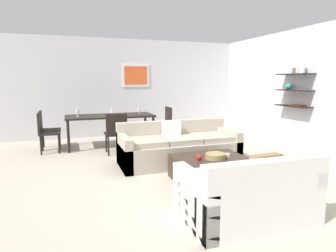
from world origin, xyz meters
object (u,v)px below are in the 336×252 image
coffee_table (212,170)px  dining_chair_left_near (45,130)px  dining_chair_right_far (164,121)px  decorative_bowl (215,156)px  dining_table (110,118)px  loveseat_white (247,194)px  wine_glass_foot (112,111)px  wine_glass_left_near (78,111)px  apple_on_coffee_table (199,157)px  dining_chair_left_far (46,127)px  wine_glass_right_far (139,109)px  wine_glass_left_far (77,111)px  candle_jar (227,155)px  dining_chair_foot (116,131)px  sofa_beige (178,148)px

coffee_table → dining_chair_left_near: size_ratio=1.26×
dining_chair_left_near → dining_chair_right_far: size_ratio=1.00×
decorative_bowl → dining_table: dining_table is taller
coffee_table → loveseat_white: bearing=-99.1°
decorative_bowl → wine_glass_foot: wine_glass_foot is taller
wine_glass_left_near → loveseat_white: bearing=-68.2°
coffee_table → apple_on_coffee_table: apple_on_coffee_table is taller
wine_glass_foot → wine_glass_left_near: 0.78m
dining_chair_left_far → wine_glass_right_far: size_ratio=6.05×
wine_glass_right_far → wine_glass_left_far: (-1.47, 0.00, 0.01)m
candle_jar → apple_on_coffee_table: bearing=179.8°
dining_chair_foot → loveseat_white: bearing=-74.9°
decorative_bowl → candle_jar: 0.22m
dining_table → wine_glass_right_far: bearing=8.3°
dining_chair_foot → wine_glass_right_far: wine_glass_right_far is taller
wine_glass_foot → dining_chair_left_far: bearing=158.2°
dining_table → wine_glass_left_far: size_ratio=13.33×
coffee_table → wine_glass_left_near: (-1.86, 2.96, 0.69)m
sofa_beige → wine_glass_left_near: 2.57m
sofa_beige → coffee_table: 1.18m
apple_on_coffee_table → wine_glass_left_near: (-1.62, 2.98, 0.45)m
candle_jar → dining_chair_foot: (-1.37, 2.24, 0.09)m
dining_chair_right_far → wine_glass_left_far: (-2.16, -0.09, 0.35)m
dining_chair_foot → dining_chair_left_far: (-1.43, 1.04, 0.00)m
coffee_table → sofa_beige: bearing=95.5°
decorative_bowl → dining_chair_foot: bearing=116.9°
sofa_beige → dining_chair_foot: dining_chair_foot is taller
dining_chair_left_far → dining_table: bearing=-7.8°
dining_chair_left_near → decorative_bowl: bearing=-48.5°
candle_jar → dining_chair_left_far: (-2.80, 3.28, 0.09)m
dining_table → dining_chair_left_near: (-1.43, -0.20, -0.18)m
candle_jar → wine_glass_left_far: wine_glass_left_far is taller
decorative_bowl → dining_chair_foot: size_ratio=0.35×
decorative_bowl → candle_jar: size_ratio=4.08×
sofa_beige → dining_chair_left_near: bearing=145.1°
dining_chair_left_far → dining_chair_right_far: bearing=0.0°
dining_chair_left_near → dining_chair_right_far: 2.88m
coffee_table → apple_on_coffee_table: (-0.24, -0.02, 0.23)m
loveseat_white → dining_chair_foot: dining_chair_foot is taller
dining_chair_left_near → wine_glass_left_far: wine_glass_left_far is taller
dining_chair_left_near → dining_chair_left_far: 0.39m
dining_chair_left_near → dining_chair_right_far: (2.85, 0.39, 0.00)m
sofa_beige → wine_glass_left_near: bearing=134.3°
dining_chair_right_far → wine_glass_left_far: 2.19m
wine_glass_left_far → wine_glass_foot: size_ratio=0.83×
candle_jar → wine_glass_right_far: 3.29m
wine_glass_left_far → wine_glass_left_near: (0.00, -0.22, 0.02)m
sofa_beige → wine_glass_left_near: size_ratio=12.83×
candle_jar → wine_glass_right_far: size_ratio=0.52×
sofa_beige → loveseat_white: 2.38m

